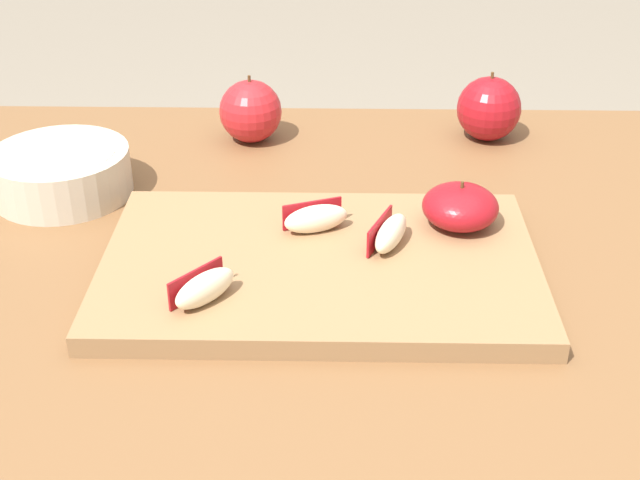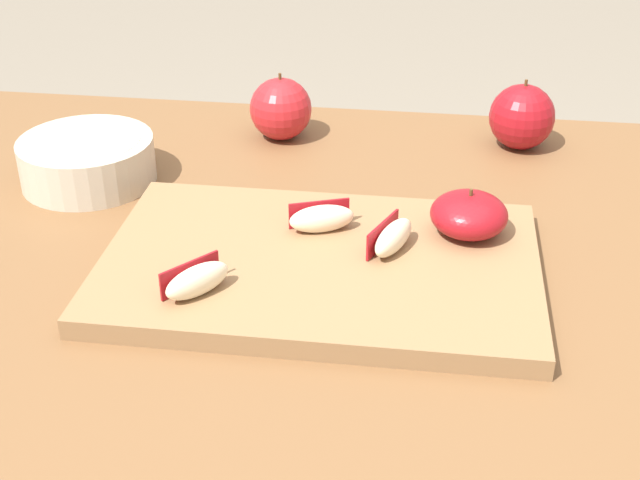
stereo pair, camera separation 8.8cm
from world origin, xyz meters
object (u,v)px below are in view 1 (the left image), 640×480
at_px(apple_wedge_near_knife, 204,288).
at_px(apple_wedge_front, 390,233).
at_px(whole_apple_red_delicious, 489,109).
at_px(whole_apple_crimson, 251,111).
at_px(apple_wedge_back, 316,218).
at_px(apple_half_skin_up, 461,208).
at_px(cutting_board, 320,266).
at_px(ceramic_fruit_bowl, 61,171).

distance_m(apple_wedge_near_knife, apple_wedge_front, 0.21).
bearing_deg(whole_apple_red_delicious, whole_apple_crimson, -177.74).
relative_size(apple_wedge_back, apple_wedge_near_knife, 1.08).
bearing_deg(apple_half_skin_up, apple_wedge_front, -150.53).
relative_size(cutting_board, apple_half_skin_up, 5.40).
distance_m(whole_apple_red_delicious, ceramic_fruit_bowl, 0.56).
bearing_deg(apple_wedge_near_knife, whole_apple_red_delicious, 53.13).
bearing_deg(ceramic_fruit_bowl, whole_apple_crimson, 37.77).
xyz_separation_m(apple_wedge_near_knife, whole_apple_red_delicious, (0.33, 0.44, 0.01)).
distance_m(cutting_board, apple_wedge_front, 0.08).
relative_size(apple_wedge_near_knife, ceramic_fruit_bowl, 0.41).
height_order(cutting_board, apple_wedge_back, apple_wedge_back).
height_order(apple_wedge_back, apple_wedge_near_knife, same).
bearing_deg(apple_half_skin_up, whole_apple_crimson, 132.21).
xyz_separation_m(apple_wedge_back, whole_apple_crimson, (-0.09, 0.29, 0.00)).
xyz_separation_m(apple_half_skin_up, apple_wedge_near_knife, (-0.26, -0.15, -0.01)).
height_order(apple_wedge_near_knife, apple_wedge_front, same).
relative_size(apple_half_skin_up, ceramic_fruit_bowl, 0.50).
distance_m(apple_wedge_front, whole_apple_red_delicious, 0.36).
bearing_deg(apple_wedge_front, apple_half_skin_up, 29.47).
bearing_deg(whole_apple_red_delicious, apple_wedge_near_knife, -126.87).
bearing_deg(cutting_board, apple_half_skin_up, 24.23).
bearing_deg(apple_half_skin_up, ceramic_fruit_bowl, 166.60).
distance_m(whole_apple_crimson, ceramic_fruit_bowl, 0.27).
distance_m(apple_half_skin_up, whole_apple_red_delicious, 0.30).
bearing_deg(apple_wedge_near_knife, cutting_board, 37.76).
xyz_separation_m(apple_half_skin_up, apple_wedge_front, (-0.08, -0.04, -0.01)).
relative_size(apple_half_skin_up, apple_wedge_back, 1.12).
xyz_separation_m(apple_wedge_back, apple_wedge_front, (0.08, -0.03, 0.00)).
relative_size(apple_wedge_front, ceramic_fruit_bowl, 0.44).
height_order(whole_apple_red_delicious, ceramic_fruit_bowl, whole_apple_red_delicious).
height_order(cutting_board, whole_apple_crimson, whole_apple_crimson).
height_order(apple_wedge_front, whole_apple_red_delicious, whole_apple_red_delicious).
distance_m(apple_wedge_front, whole_apple_crimson, 0.36).
bearing_deg(apple_wedge_back, cutting_board, -83.87).
bearing_deg(apple_half_skin_up, apple_wedge_back, -175.06).
xyz_separation_m(cutting_board, apple_wedge_back, (-0.01, 0.05, 0.03)).
bearing_deg(whole_apple_crimson, apple_half_skin_up, -47.79).
bearing_deg(apple_wedge_back, apple_wedge_front, -21.37).
distance_m(apple_half_skin_up, apple_wedge_front, 0.09).
distance_m(apple_wedge_back, whole_apple_crimson, 0.30).
bearing_deg(apple_wedge_front, whole_apple_crimson, 118.36).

